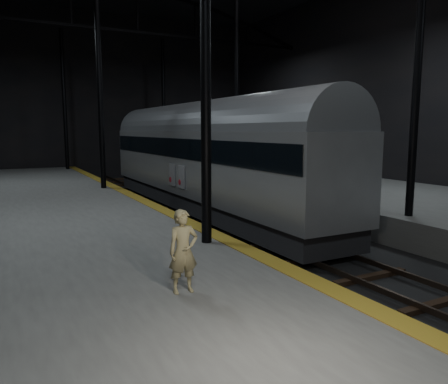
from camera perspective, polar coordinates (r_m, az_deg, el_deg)
ground at (r=16.82m, az=3.61°, el=-5.25°), size 44.00×44.00×0.00m
platform_left at (r=14.41m, az=-22.95°, el=-6.12°), size 9.00×43.80×1.00m
platform_right at (r=21.52m, az=20.96°, el=-1.46°), size 9.00×43.80×1.00m
tactile_strip at (r=15.20m, az=-6.89°, el=-2.85°), size 0.50×43.80×0.01m
track at (r=16.80m, az=3.61°, el=-5.02°), size 2.40×43.00×0.24m
train at (r=20.38m, az=-2.95°, el=5.14°), size 2.84×18.96×5.07m
woman at (r=7.84m, az=-5.34°, el=-7.73°), size 0.56×0.38×1.50m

